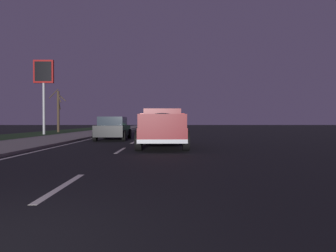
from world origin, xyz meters
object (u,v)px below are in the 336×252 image
at_px(gas_price_sign, 44,78).
at_px(bare_tree_far, 58,110).
at_px(pickup_truck, 162,127).
at_px(sedan_green, 164,125).
at_px(sedan_black, 113,128).

xyz_separation_m(gas_price_sign, bare_tree_far, (5.88, 0.86, -2.78)).
distance_m(pickup_truck, sedan_green, 20.87).
height_order(sedan_black, sedan_green, same).
xyz_separation_m(sedan_black, bare_tree_far, (14.03, 9.06, 1.79)).
distance_m(pickup_truck, bare_tree_far, 23.09).
bearing_deg(pickup_truck, bare_tree_far, 32.73).
bearing_deg(sedan_green, gas_price_sign, 122.77).
xyz_separation_m(pickup_truck, bare_tree_far, (19.38, 12.45, 1.59)).
relative_size(gas_price_sign, bare_tree_far, 1.41).
relative_size(sedan_black, sedan_green, 1.00).
bearing_deg(bare_tree_far, gas_price_sign, -171.66).
bearing_deg(sedan_black, pickup_truck, -147.64).
bearing_deg(gas_price_sign, sedan_green, -57.23).
height_order(sedan_green, gas_price_sign, gas_price_sign).
bearing_deg(sedan_green, bare_tree_far, 96.89).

